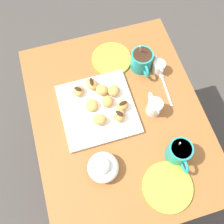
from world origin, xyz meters
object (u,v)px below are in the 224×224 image
beignet_0 (92,105)px  beignet_4 (102,90)px  chocolate_sauce_pitcher (159,66)px  beignet_6 (123,105)px  cream_pitcher_white (154,106)px  beignet_7 (107,101)px  saucer_lime_left (168,187)px  beignet_3 (78,91)px  coffee_mug_teal_right (179,152)px  coffee_mug_teal_left (142,60)px  pastry_plate_square (98,109)px  saucer_lime_right (112,59)px  beignet_5 (100,121)px  ice_cream_bowl (103,167)px  beignet_2 (118,116)px  beignet_1 (92,84)px  beignet_8 (114,91)px  dining_table (118,129)px

beignet_0 → beignet_4: (-0.05, 0.06, 0.00)m
chocolate_sauce_pitcher → beignet_6: bearing=-56.8°
cream_pitcher_white → beignet_7: 0.19m
saucer_lime_left → beignet_3: (-0.46, -0.22, 0.03)m
beignet_3 → beignet_4: 0.10m
coffee_mug_teal_right → coffee_mug_teal_left: bearing=180.0°
chocolate_sauce_pitcher → beignet_4: (0.04, -0.27, 0.00)m
pastry_plate_square → coffee_mug_teal_left: 0.28m
saucer_lime_right → beignet_4: bearing=-29.5°
beignet_5 → chocolate_sauce_pitcher: bearing=118.9°
cream_pitcher_white → beignet_3: cream_pitcher_white is taller
coffee_mug_teal_right → beignet_6: size_ratio=2.88×
ice_cream_bowl → beignet_7: ice_cream_bowl is taller
coffee_mug_teal_right → beignet_2: (-0.21, -0.17, -0.02)m
beignet_1 → beignet_6: beignet_6 is taller
chocolate_sauce_pitcher → beignet_4: chocolate_sauce_pitcher is taller
beignet_2 → saucer_lime_right: bearing=168.9°
saucer_lime_left → beignet_3: size_ratio=3.70×
pastry_plate_square → ice_cream_bowl: ice_cream_bowl is taller
beignet_1 → beignet_0: bearing=-15.5°
beignet_5 → beignet_8: 0.14m
pastry_plate_square → cream_pitcher_white: bearing=72.9°
coffee_mug_teal_left → beignet_4: size_ratio=2.62×
chocolate_sauce_pitcher → saucer_lime_right: 0.21m
ice_cream_bowl → beignet_3: 0.33m
saucer_lime_right → coffee_mug_teal_right: bearing=13.1°
dining_table → cream_pitcher_white: (0.01, 0.14, 0.19)m
saucer_lime_right → beignet_0: beignet_0 is taller
coffee_mug_teal_left → beignet_7: coffee_mug_teal_left is taller
chocolate_sauce_pitcher → beignet_8: chocolate_sauce_pitcher is taller
saucer_lime_right → beignet_4: (0.15, -0.09, 0.03)m
coffee_mug_teal_right → cream_pitcher_white: coffee_mug_teal_right is taller
coffee_mug_teal_left → beignet_5: coffee_mug_teal_left is taller
coffee_mug_teal_left → ice_cream_bowl: coffee_mug_teal_left is taller
coffee_mug_teal_left → saucer_lime_left: (0.52, -0.07, -0.04)m
beignet_7 → beignet_4: bearing=-172.3°
saucer_lime_left → beignet_3: bearing=-154.4°
beignet_3 → beignet_7: bearing=51.4°
saucer_lime_left → beignet_0: beignet_0 is taller
saucer_lime_right → coffee_mug_teal_left: bearing=58.0°
beignet_0 → beignet_6: bearing=72.0°
saucer_lime_right → beignet_7: size_ratio=3.48×
beignet_2 → beignet_6: 0.05m
dining_table → coffee_mug_teal_left: bearing=141.4°
cream_pitcher_white → beignet_0: 0.25m
beignet_8 → coffee_mug_teal_left: bearing=122.8°
cream_pitcher_white → beignet_6: cream_pitcher_white is taller
dining_table → saucer_lime_right: (-0.28, 0.05, 0.15)m
coffee_mug_teal_left → saucer_lime_left: 0.52m
coffee_mug_teal_right → ice_cream_bowl: size_ratio=1.26×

